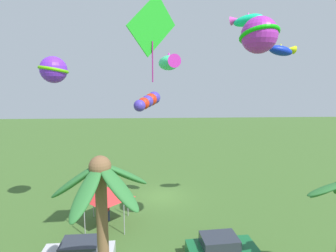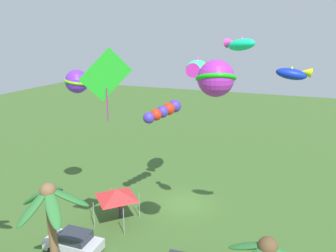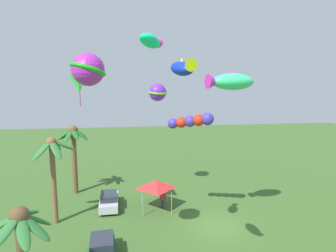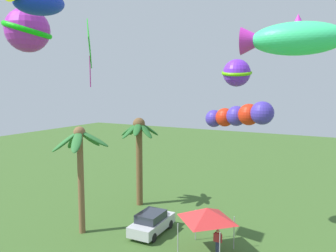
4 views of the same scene
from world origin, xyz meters
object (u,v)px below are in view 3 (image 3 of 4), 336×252
(kite_ball_1, at_px, (158,92))
(kite_ball_6, at_px, (88,70))
(spectator_0, at_px, (163,200))
(kite_fish_0, at_px, (151,41))
(parked_car_1, at_px, (109,201))
(palm_tree_2, at_px, (21,240))
(kite_fish_2, at_px, (230,81))
(kite_tube_3, at_px, (192,121))
(palm_tree_1, at_px, (53,159))
(parked_car_0, at_px, (102,249))
(kite_fish_5, at_px, (183,68))
(festival_tent, at_px, (156,184))
(palm_tree_0, at_px, (73,144))
(kite_diamond_4, at_px, (79,74))

(kite_ball_1, xyz_separation_m, kite_ball_6, (-11.96, 5.17, 1.42))
(spectator_0, distance_m, kite_ball_6, 15.40)
(kite_fish_0, height_order, kite_ball_6, kite_fish_0)
(parked_car_1, bearing_deg, spectator_0, -98.48)
(palm_tree_2, distance_m, parked_car_1, 13.55)
(kite_fish_0, bearing_deg, kite_ball_6, 81.84)
(spectator_0, height_order, kite_ball_1, kite_ball_1)
(kite_fish_2, bearing_deg, kite_fish_0, 124.68)
(palm_tree_2, xyz_separation_m, kite_tube_3, (8.88, -10.10, 4.22))
(kite_tube_3, bearing_deg, palm_tree_1, 82.19)
(parked_car_0, distance_m, kite_tube_3, 11.44)
(parked_car_0, bearing_deg, kite_fish_5, -138.75)
(kite_fish_0, distance_m, kite_fish_5, 3.57)
(parked_car_1, bearing_deg, kite_fish_2, -120.34)
(kite_ball_1, bearing_deg, kite_tube_3, -161.42)
(kite_fish_5, bearing_deg, spectator_0, -3.09)
(parked_car_0, bearing_deg, kite_tube_3, -59.54)
(festival_tent, distance_m, kite_ball_6, 13.89)
(kite_ball_1, bearing_deg, palm_tree_0, 78.11)
(kite_fish_0, distance_m, kite_ball_1, 12.92)
(kite_tube_3, height_order, kite_ball_6, kite_ball_6)
(palm_tree_1, relative_size, spectator_0, 4.67)
(kite_ball_6, bearing_deg, kite_fish_5, -126.92)
(spectator_0, xyz_separation_m, festival_tent, (-0.11, 0.67, 1.65))
(palm_tree_0, bearing_deg, kite_fish_2, -126.59)
(kite_diamond_4, bearing_deg, palm_tree_2, 170.43)
(palm_tree_0, xyz_separation_m, spectator_0, (-5.13, -8.95, -4.63))
(palm_tree_0, height_order, palm_tree_2, palm_tree_0)
(spectator_0, relative_size, kite_diamond_4, 0.42)
(parked_car_0, relative_size, parked_car_1, 1.02)
(palm_tree_1, height_order, kite_fish_5, kite_fish_5)
(festival_tent, height_order, kite_fish_5, kite_fish_5)
(spectator_0, bearing_deg, kite_fish_2, -137.19)
(palm_tree_1, xyz_separation_m, kite_fish_2, (-3.37, -13.84, 6.33))
(palm_tree_2, height_order, spectator_0, palm_tree_2)
(kite_fish_5, bearing_deg, parked_car_0, 41.25)
(palm_tree_1, relative_size, kite_fish_0, 3.48)
(palm_tree_1, bearing_deg, kite_ball_1, -63.00)
(palm_tree_0, bearing_deg, parked_car_1, -138.48)
(kite_fish_0, relative_size, kite_fish_5, 1.01)
(kite_fish_2, relative_size, kite_fish_5, 1.87)
(spectator_0, relative_size, kite_ball_6, 0.63)
(palm_tree_1, distance_m, kite_fish_2, 15.59)
(parked_car_0, relative_size, kite_fish_2, 1.02)
(spectator_0, bearing_deg, kite_diamond_4, 117.11)
(kite_ball_6, bearing_deg, kite_tube_3, -52.11)
(palm_tree_0, distance_m, kite_ball_1, 10.63)
(parked_car_1, relative_size, kite_fish_2, 1.00)
(palm_tree_0, distance_m, festival_tent, 10.25)
(palm_tree_2, bearing_deg, kite_fish_5, -91.78)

